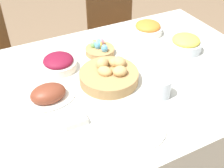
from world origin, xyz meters
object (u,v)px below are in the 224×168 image
object	(u,v)px
egg_basket	(100,49)
drinking_cup	(163,88)
beet_salad_bowl	(59,63)
dinner_plate	(138,129)
chair_far_right	(114,28)
pineapple_bowl	(185,43)
knife	(166,118)
butter_dish	(75,121)
bread_basket	(109,74)
fork	(107,141)
ham_platter	(48,95)
carrot_bowl	(148,28)
spoon	(171,116)

from	to	relation	value
egg_basket	drinking_cup	xyz separation A→B (m)	(0.11, -0.50, 0.02)
beet_salad_bowl	dinner_plate	xyz separation A→B (m)	(0.16, -0.59, -0.03)
chair_far_right	pineapple_bowl	xyz separation A→B (m)	(0.04, -0.86, 0.28)
dinner_plate	knife	size ratio (longest dim) A/B	1.23
egg_basket	knife	xyz separation A→B (m)	(0.03, -0.64, -0.03)
butter_dish	knife	bearing A→B (deg)	-22.39
bread_basket	egg_basket	xyz separation A→B (m)	(0.07, 0.27, -0.01)
fork	knife	size ratio (longest dim) A/B	1.00
ham_platter	dinner_plate	bearing A→B (deg)	-52.17
bread_basket	beet_salad_bowl	distance (m)	0.30
fork	carrot_bowl	bearing A→B (deg)	45.15
bread_basket	fork	distance (m)	0.41
pineapple_bowl	bread_basket	bearing A→B (deg)	-173.10
dinner_plate	drinking_cup	size ratio (longest dim) A/B	2.45
carrot_bowl	spoon	size ratio (longest dim) A/B	0.99
ham_platter	fork	xyz separation A→B (m)	(0.14, -0.36, -0.03)
bread_basket	fork	size ratio (longest dim) A/B	1.56
carrot_bowl	pineapple_bowl	distance (m)	0.30
bread_basket	beet_salad_bowl	bearing A→B (deg)	132.55
chair_far_right	carrot_bowl	bearing A→B (deg)	-87.86
egg_basket	bread_basket	bearing A→B (deg)	-104.04
pineapple_bowl	fork	size ratio (longest dim) A/B	0.99
knife	butter_dish	xyz separation A→B (m)	(-0.37, 0.15, 0.01)
knife	ham_platter	bearing A→B (deg)	136.89
beet_salad_bowl	fork	size ratio (longest dim) A/B	0.99
beet_salad_bowl	butter_dish	world-z (taller)	beet_salad_bowl
egg_basket	pineapple_bowl	bearing A→B (deg)	-23.30
egg_basket	knife	size ratio (longest dim) A/B	0.88
spoon	bread_basket	bearing A→B (deg)	112.56
egg_basket	fork	world-z (taller)	egg_basket
pineapple_bowl	butter_dish	bearing A→B (deg)	-161.18
bread_basket	egg_basket	size ratio (longest dim) A/B	1.77
bread_basket	pineapple_bowl	distance (m)	0.55
pineapple_bowl	knife	distance (m)	0.62
knife	dinner_plate	bearing A→B (deg)	177.22
bread_basket	beet_salad_bowl	world-z (taller)	bread_basket
carrot_bowl	egg_basket	bearing A→B (deg)	-168.35
carrot_bowl	fork	size ratio (longest dim) A/B	0.99
pineapple_bowl	beet_salad_bowl	bearing A→B (deg)	168.28
knife	spoon	size ratio (longest dim) A/B	1.00
knife	spoon	bearing A→B (deg)	-2.78
bread_basket	beet_salad_bowl	xyz separation A→B (m)	(-0.20, 0.22, 0.00)
ham_platter	pineapple_bowl	world-z (taller)	pineapple_bowl
ham_platter	pineapple_bowl	distance (m)	0.87
carrot_bowl	beet_salad_bowl	xyz separation A→B (m)	(-0.66, -0.13, -0.00)
dinner_plate	drinking_cup	xyz separation A→B (m)	(0.22, 0.14, 0.04)
chair_far_right	dinner_plate	distance (m)	1.42
egg_basket	beet_salad_bowl	world-z (taller)	beet_salad_bowl
dinner_plate	knife	xyz separation A→B (m)	(0.15, 0.00, -0.00)
chair_far_right	spoon	world-z (taller)	chair_far_right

